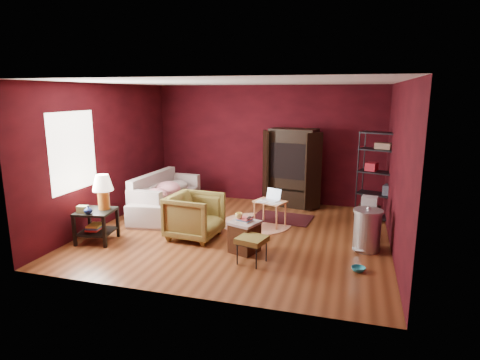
{
  "coord_description": "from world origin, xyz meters",
  "views": [
    {
      "loc": [
        2.07,
        -6.92,
        2.61
      ],
      "look_at": [
        0.0,
        0.2,
        1.0
      ],
      "focal_mm": 30.0,
      "sensor_mm": 36.0,
      "label": 1
    }
  ],
  "objects_px": {
    "wire_shelving": "(382,173)",
    "sofa": "(165,193)",
    "side_table": "(100,202)",
    "laptop_desk": "(270,204)",
    "tv_armoire": "(292,166)",
    "hamper": "(244,236)",
    "armchair": "(195,214)"
  },
  "relations": [
    {
      "from": "sofa",
      "to": "side_table",
      "type": "distance_m",
      "value": 1.88
    },
    {
      "from": "laptop_desk",
      "to": "wire_shelving",
      "type": "height_order",
      "value": "wire_shelving"
    },
    {
      "from": "side_table",
      "to": "hamper",
      "type": "bearing_deg",
      "value": 4.48
    },
    {
      "from": "wire_shelving",
      "to": "sofa",
      "type": "bearing_deg",
      "value": -151.36
    },
    {
      "from": "laptop_desk",
      "to": "wire_shelving",
      "type": "bearing_deg",
      "value": 43.4
    },
    {
      "from": "sofa",
      "to": "hamper",
      "type": "height_order",
      "value": "sofa"
    },
    {
      "from": "laptop_desk",
      "to": "tv_armoire",
      "type": "xyz_separation_m",
      "value": [
        0.18,
        1.58,
        0.49
      ]
    },
    {
      "from": "armchair",
      "to": "laptop_desk",
      "type": "bearing_deg",
      "value": -43.57
    },
    {
      "from": "sofa",
      "to": "side_table",
      "type": "height_order",
      "value": "side_table"
    },
    {
      "from": "hamper",
      "to": "armchair",
      "type": "bearing_deg",
      "value": 159.11
    },
    {
      "from": "sofa",
      "to": "hamper",
      "type": "bearing_deg",
      "value": -134.75
    },
    {
      "from": "sofa",
      "to": "hamper",
      "type": "distance_m",
      "value": 2.8
    },
    {
      "from": "armchair",
      "to": "sofa",
      "type": "bearing_deg",
      "value": 49.31
    },
    {
      "from": "laptop_desk",
      "to": "armchair",
      "type": "bearing_deg",
      "value": -117.91
    },
    {
      "from": "hamper",
      "to": "wire_shelving",
      "type": "xyz_separation_m",
      "value": [
        2.24,
        2.38,
        0.74
      ]
    },
    {
      "from": "hamper",
      "to": "laptop_desk",
      "type": "xyz_separation_m",
      "value": [
        0.13,
        1.47,
        0.18
      ]
    },
    {
      "from": "side_table",
      "to": "laptop_desk",
      "type": "distance_m",
      "value": 3.23
    },
    {
      "from": "sofa",
      "to": "side_table",
      "type": "relative_size",
      "value": 1.93
    },
    {
      "from": "laptop_desk",
      "to": "tv_armoire",
      "type": "relative_size",
      "value": 0.4
    },
    {
      "from": "side_table",
      "to": "tv_armoire",
      "type": "relative_size",
      "value": 0.66
    },
    {
      "from": "side_table",
      "to": "tv_armoire",
      "type": "bearing_deg",
      "value": 48.03
    },
    {
      "from": "sofa",
      "to": "tv_armoire",
      "type": "relative_size",
      "value": 1.28
    },
    {
      "from": "armchair",
      "to": "hamper",
      "type": "bearing_deg",
      "value": -106.43
    },
    {
      "from": "sofa",
      "to": "wire_shelving",
      "type": "distance_m",
      "value": 4.61
    },
    {
      "from": "side_table",
      "to": "wire_shelving",
      "type": "relative_size",
      "value": 0.65
    },
    {
      "from": "laptop_desk",
      "to": "hamper",
      "type": "bearing_deg",
      "value": -74.76
    },
    {
      "from": "laptop_desk",
      "to": "tv_armoire",
      "type": "height_order",
      "value": "tv_armoire"
    },
    {
      "from": "laptop_desk",
      "to": "wire_shelving",
      "type": "relative_size",
      "value": 0.4
    },
    {
      "from": "sofa",
      "to": "laptop_desk",
      "type": "xyz_separation_m",
      "value": [
        2.4,
        -0.16,
        0.0
      ]
    },
    {
      "from": "armchair",
      "to": "side_table",
      "type": "height_order",
      "value": "side_table"
    },
    {
      "from": "hamper",
      "to": "wire_shelving",
      "type": "height_order",
      "value": "wire_shelving"
    },
    {
      "from": "sofa",
      "to": "armchair",
      "type": "xyz_separation_m",
      "value": [
        1.22,
        -1.22,
        -0.0
      ]
    }
  ]
}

